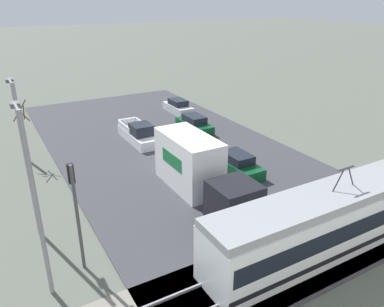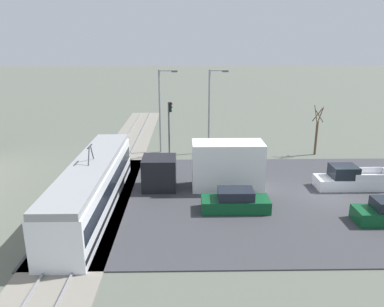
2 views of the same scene
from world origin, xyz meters
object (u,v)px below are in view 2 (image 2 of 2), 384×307
(box_truck, at_px, (211,167))
(sedan_car_1, at_px, (235,202))
(street_lamp_near_crossing, at_px, (162,106))
(light_rail_tram, at_px, (93,186))
(traffic_light_pole, at_px, (170,122))
(street_lamp_mid_block, at_px, (211,106))
(street_tree, at_px, (317,133))
(pickup_truck, at_px, (351,179))

(box_truck, bearing_deg, sedan_car_1, -161.61)
(street_lamp_near_crossing, bearing_deg, light_rail_tram, 164.11)
(box_truck, height_order, street_lamp_near_crossing, street_lamp_near_crossing)
(traffic_light_pole, height_order, street_lamp_mid_block, street_lamp_mid_block)
(sedan_car_1, relative_size, street_lamp_near_crossing, 0.54)
(street_tree, distance_m, street_lamp_mid_block, 11.06)
(street_lamp_mid_block, bearing_deg, street_lamp_near_crossing, 86.79)
(pickup_truck, relative_size, street_lamp_mid_block, 0.67)
(street_tree, bearing_deg, sedan_car_1, 143.27)
(sedan_car_1, xyz_separation_m, traffic_light_pole, (12.83, 4.92, 2.86))
(light_rail_tram, height_order, street_lamp_near_crossing, street_lamp_near_crossing)
(box_truck, distance_m, traffic_light_pole, 9.50)
(box_truck, height_order, street_lamp_mid_block, street_lamp_mid_block)
(traffic_light_pole, bearing_deg, street_tree, -88.01)
(box_truck, bearing_deg, light_rail_tram, 113.10)
(box_truck, relative_size, traffic_light_pole, 1.69)
(sedan_car_1, bearing_deg, traffic_light_pole, 20.99)
(box_truck, distance_m, pickup_truck, 11.10)
(sedan_car_1, bearing_deg, street_tree, -36.73)
(box_truck, xyz_separation_m, street_lamp_mid_block, (10.05, -0.64, 3.13))
(traffic_light_pole, xyz_separation_m, street_lamp_mid_block, (1.42, -4.17, 1.34))
(street_tree, bearing_deg, box_truck, 128.87)
(light_rail_tram, bearing_deg, traffic_light_pole, -21.54)
(traffic_light_pole, relative_size, street_lamp_mid_block, 0.65)
(box_truck, bearing_deg, pickup_truck, -91.33)
(light_rail_tram, relative_size, street_lamp_near_crossing, 1.85)
(box_truck, distance_m, street_tree, 14.59)
(light_rail_tram, xyz_separation_m, pickup_truck, (3.30, -19.39, -0.91))
(traffic_light_pole, bearing_deg, pickup_truck, -121.39)
(pickup_truck, xyz_separation_m, sedan_car_1, (-3.94, 9.65, -0.07))
(street_lamp_near_crossing, distance_m, street_lamp_mid_block, 5.03)
(pickup_truck, xyz_separation_m, street_tree, (9.41, -0.31, 1.52))
(street_lamp_near_crossing, bearing_deg, pickup_truck, -124.46)
(light_rail_tram, relative_size, sedan_car_1, 3.43)
(street_lamp_near_crossing, bearing_deg, box_truck, -157.02)
(sedan_car_1, xyz_separation_m, street_lamp_mid_block, (14.25, 0.75, 4.20))
(pickup_truck, xyz_separation_m, street_lamp_mid_block, (10.31, 10.41, 4.14))
(sedan_car_1, bearing_deg, box_truck, 18.39)
(traffic_light_pole, bearing_deg, street_lamp_mid_block, -71.23)
(sedan_car_1, height_order, street_lamp_near_crossing, street_lamp_near_crossing)
(box_truck, xyz_separation_m, sedan_car_1, (-4.20, -1.40, -1.08))
(street_tree, height_order, street_lamp_mid_block, street_lamp_mid_block)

